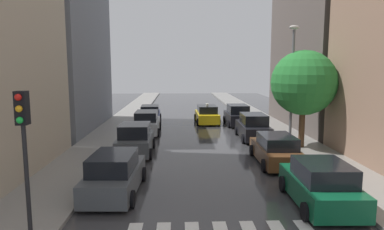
# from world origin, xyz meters

# --- Properties ---
(ground_plane) EXTENTS (28.00, 72.00, 0.04)m
(ground_plane) POSITION_xyz_m (0.00, 24.00, -0.02)
(ground_plane) COLOR #37373A
(sidewalk_left) EXTENTS (3.00, 72.00, 0.15)m
(sidewalk_left) POSITION_xyz_m (-6.50, 24.00, 0.07)
(sidewalk_left) COLOR gray
(sidewalk_left) RESTS_ON ground
(sidewalk_right) EXTENTS (3.00, 72.00, 0.15)m
(sidewalk_right) POSITION_xyz_m (6.50, 24.00, 0.07)
(sidewalk_right) COLOR gray
(sidewalk_right) RESTS_ON ground
(building_left_mid) EXTENTS (6.00, 12.47, 13.06)m
(building_left_mid) POSITION_xyz_m (-11.00, 21.79, 6.53)
(building_left_mid) COLOR slate
(building_left_mid) RESTS_ON ground
(building_right_mid) EXTENTS (6.00, 12.67, 14.11)m
(building_right_mid) POSITION_xyz_m (11.00, 21.79, 7.05)
(building_right_mid) COLOR #564C47
(building_right_mid) RESTS_ON ground
(parked_car_left_nearest) EXTENTS (2.20, 4.51, 1.69)m
(parked_car_left_nearest) POSITION_xyz_m (-3.89, 6.74, 0.79)
(parked_car_left_nearest) COLOR #474C51
(parked_car_left_nearest) RESTS_ON ground
(parked_car_left_second) EXTENTS (2.12, 4.04, 1.82)m
(parked_car_left_second) POSITION_xyz_m (-3.85, 13.08, 0.84)
(parked_car_left_second) COLOR #474C51
(parked_car_left_second) RESTS_ON ground
(parked_car_left_third) EXTENTS (2.07, 4.57, 1.74)m
(parked_car_left_third) POSITION_xyz_m (-3.76, 19.49, 0.81)
(parked_car_left_third) COLOR #B2B7BF
(parked_car_left_third) RESTS_ON ground
(parked_car_left_fourth) EXTENTS (2.14, 4.17, 1.60)m
(parked_car_left_fourth) POSITION_xyz_m (-3.93, 24.71, 0.75)
(parked_car_left_fourth) COLOR navy
(parked_car_left_fourth) RESTS_ON ground
(parked_car_right_nearest) EXTENTS (2.26, 4.24, 1.67)m
(parked_car_right_nearest) POSITION_xyz_m (3.91, 5.26, 0.78)
(parked_car_right_nearest) COLOR #0C4C2D
(parked_car_right_nearest) RESTS_ON ground
(parked_car_right_second) EXTENTS (2.14, 4.65, 1.56)m
(parked_car_right_second) POSITION_xyz_m (3.81, 10.82, 0.74)
(parked_car_right_second) COLOR brown
(parked_car_right_second) RESTS_ON ground
(parked_car_right_third) EXTENTS (2.07, 4.43, 1.82)m
(parked_car_right_third) POSITION_xyz_m (3.95, 17.06, 0.84)
(parked_car_right_third) COLOR black
(parked_car_right_third) RESTS_ON ground
(parked_car_right_fourth) EXTENTS (2.10, 4.21, 1.81)m
(parked_car_right_fourth) POSITION_xyz_m (3.86, 22.99, 0.84)
(parked_car_right_fourth) COLOR black
(parked_car_right_fourth) RESTS_ON ground
(taxi_midroad) EXTENTS (2.17, 4.37, 1.81)m
(taxi_midroad) POSITION_xyz_m (1.25, 24.16, 0.76)
(taxi_midroad) COLOR yellow
(taxi_midroad) RESTS_ON ground
(street_tree_right) EXTENTS (3.95, 3.95, 5.95)m
(street_tree_right) POSITION_xyz_m (6.30, 13.96, 4.11)
(street_tree_right) COLOR #513823
(street_tree_right) RESTS_ON sidewalk_right
(traffic_light_left_corner) EXTENTS (0.30, 0.42, 4.30)m
(traffic_light_left_corner) POSITION_xyz_m (-5.45, 2.49, 3.29)
(traffic_light_left_corner) COLOR black
(traffic_light_left_corner) RESTS_ON sidewalk_left
(lamp_post_right) EXTENTS (0.60, 0.28, 7.38)m
(lamp_post_right) POSITION_xyz_m (5.55, 13.85, 4.37)
(lamp_post_right) COLOR #595B60
(lamp_post_right) RESTS_ON sidewalk_right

